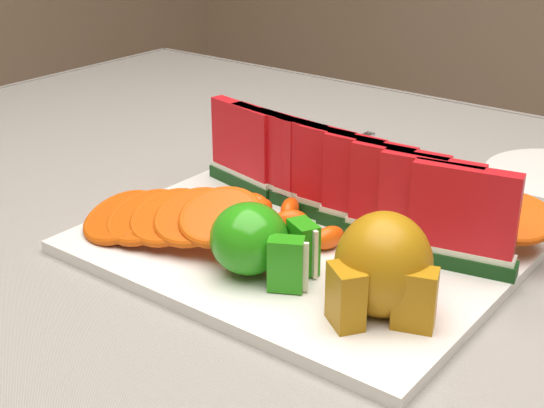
{
  "coord_description": "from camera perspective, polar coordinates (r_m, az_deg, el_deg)",
  "views": [
    {
      "loc": [
        0.4,
        -0.63,
        1.1
      ],
      "look_at": [
        -0.0,
        -0.1,
        0.81
      ],
      "focal_mm": 50.0,
      "sensor_mm": 36.0,
      "label": 1
    }
  ],
  "objects": [
    {
      "name": "apple_cluster",
      "position": [
        0.67,
        -1.16,
        -2.82
      ],
      "size": [
        0.1,
        0.08,
        0.07
      ],
      "color": "#137D0C",
      "rests_on": "platter"
    },
    {
      "name": "tablecloth",
      "position": [
        0.84,
        4.2,
        -3.78
      ],
      "size": [
        1.53,
        1.03,
        0.2
      ],
      "color": "gray",
      "rests_on": "table"
    },
    {
      "name": "table",
      "position": [
        0.87,
        4.08,
        -7.44
      ],
      "size": [
        1.4,
        0.9,
        0.75
      ],
      "color": "#4E311C",
      "rests_on": "ground"
    },
    {
      "name": "pear_cluster",
      "position": [
        0.62,
        8.36,
        -4.85
      ],
      "size": [
        0.1,
        0.11,
        0.09
      ],
      "color": "#9B7706",
      "rests_on": "platter"
    },
    {
      "name": "fork",
      "position": [
        1.02,
        4.6,
        3.94
      ],
      "size": [
        0.02,
        0.2,
        0.0
      ],
      "color": "silver",
      "rests_on": "tablecloth"
    },
    {
      "name": "platter",
      "position": [
        0.75,
        1.71,
        -3.34
      ],
      "size": [
        0.4,
        0.3,
        0.01
      ],
      "color": "silver",
      "rests_on": "tablecloth"
    },
    {
      "name": "orange_fan_front",
      "position": [
        0.74,
        -7.71,
        -0.95
      ],
      "size": [
        0.2,
        0.13,
        0.05
      ],
      "color": "red",
      "rests_on": "platter"
    },
    {
      "name": "orange_fan_back",
      "position": [
        0.81,
        8.28,
        0.99
      ],
      "size": [
        0.38,
        0.1,
        0.05
      ],
      "color": "red",
      "rests_on": "platter"
    },
    {
      "name": "watermelon_row",
      "position": [
        0.77,
        5.13,
        1.75
      ],
      "size": [
        0.39,
        0.07,
        0.1
      ],
      "color": "#0C3809",
      "rests_on": "platter"
    },
    {
      "name": "tangerine_segments",
      "position": [
        0.77,
        1.23,
        -1.1
      ],
      "size": [
        0.14,
        0.07,
        0.02
      ],
      "color": "orange",
      "rests_on": "platter"
    }
  ]
}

